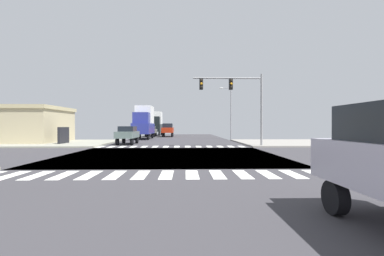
{
  "coord_description": "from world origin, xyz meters",
  "views": [
    {
      "loc": [
        0.96,
        -18.08,
        1.92
      ],
      "look_at": [
        1.53,
        3.19,
        1.75
      ],
      "focal_mm": 25.72,
      "sensor_mm": 36.0,
      "label": 1
    }
  ],
  "objects_px": {
    "box_truck_trailing_1": "(144,121)",
    "bank_building": "(5,125)",
    "sedan_farside_2": "(151,130)",
    "box_truck_inner_3": "(156,123)",
    "traffic_signal_mast": "(235,93)",
    "sedan_crossing_3": "(128,134)",
    "street_lamp": "(229,108)",
    "suv_leading_1": "(168,129)"
  },
  "relations": [
    {
      "from": "traffic_signal_mast",
      "to": "box_truck_inner_3",
      "type": "height_order",
      "value": "traffic_signal_mast"
    },
    {
      "from": "suv_leading_1",
      "to": "box_truck_trailing_1",
      "type": "bearing_deg",
      "value": 70.1
    },
    {
      "from": "street_lamp",
      "to": "box_truck_trailing_1",
      "type": "distance_m",
      "value": 12.56
    },
    {
      "from": "sedan_crossing_3",
      "to": "suv_leading_1",
      "type": "xyz_separation_m",
      "value": [
        3.0,
        19.81,
        0.28
      ]
    },
    {
      "from": "sedan_crossing_3",
      "to": "box_truck_trailing_1",
      "type": "distance_m",
      "value": 11.61
    },
    {
      "from": "sedan_farside_2",
      "to": "box_truck_trailing_1",
      "type": "height_order",
      "value": "box_truck_trailing_1"
    },
    {
      "from": "sedan_farside_2",
      "to": "box_truck_trailing_1",
      "type": "xyz_separation_m",
      "value": [
        -0.0,
        -8.45,
        1.45
      ]
    },
    {
      "from": "sedan_crossing_3",
      "to": "box_truck_trailing_1",
      "type": "bearing_deg",
      "value": -90.0
    },
    {
      "from": "sedan_crossing_3",
      "to": "box_truck_inner_3",
      "type": "distance_m",
      "value": 28.03
    },
    {
      "from": "bank_building",
      "to": "box_truck_inner_3",
      "type": "bearing_deg",
      "value": 61.03
    },
    {
      "from": "bank_building",
      "to": "suv_leading_1",
      "type": "relative_size",
      "value": 3.11
    },
    {
      "from": "traffic_signal_mast",
      "to": "sedan_crossing_3",
      "type": "bearing_deg",
      "value": 159.72
    },
    {
      "from": "suv_leading_1",
      "to": "box_truck_trailing_1",
      "type": "xyz_separation_m",
      "value": [
        -3.0,
        -8.29,
        1.17
      ]
    },
    {
      "from": "bank_building",
      "to": "street_lamp",
      "type": "bearing_deg",
      "value": 16.65
    },
    {
      "from": "traffic_signal_mast",
      "to": "box_truck_trailing_1",
      "type": "distance_m",
      "value": 18.86
    },
    {
      "from": "bank_building",
      "to": "suv_leading_1",
      "type": "bearing_deg",
      "value": 45.4
    },
    {
      "from": "traffic_signal_mast",
      "to": "street_lamp",
      "type": "height_order",
      "value": "street_lamp"
    },
    {
      "from": "sedan_crossing_3",
      "to": "box_truck_trailing_1",
      "type": "xyz_separation_m",
      "value": [
        -0.0,
        11.52,
        1.45
      ]
    },
    {
      "from": "suv_leading_1",
      "to": "box_truck_trailing_1",
      "type": "relative_size",
      "value": 0.64
    },
    {
      "from": "street_lamp",
      "to": "bank_building",
      "type": "xyz_separation_m",
      "value": [
        -26.53,
        -7.94,
        -2.47
      ]
    },
    {
      "from": "suv_leading_1",
      "to": "box_truck_trailing_1",
      "type": "distance_m",
      "value": 8.89
    },
    {
      "from": "bank_building",
      "to": "sedan_crossing_3",
      "type": "relative_size",
      "value": 3.33
    },
    {
      "from": "street_lamp",
      "to": "sedan_crossing_3",
      "type": "height_order",
      "value": "street_lamp"
    },
    {
      "from": "sedan_crossing_3",
      "to": "suv_leading_1",
      "type": "relative_size",
      "value": 0.93
    },
    {
      "from": "street_lamp",
      "to": "sedan_crossing_3",
      "type": "bearing_deg",
      "value": -140.1
    },
    {
      "from": "sedan_farside_2",
      "to": "box_truck_inner_3",
      "type": "relative_size",
      "value": 0.6
    },
    {
      "from": "street_lamp",
      "to": "traffic_signal_mast",
      "type": "bearing_deg",
      "value": -97.1
    },
    {
      "from": "street_lamp",
      "to": "bank_building",
      "type": "bearing_deg",
      "value": -163.35
    },
    {
      "from": "street_lamp",
      "to": "suv_leading_1",
      "type": "distance_m",
      "value": 13.67
    },
    {
      "from": "sedan_crossing_3",
      "to": "bank_building",
      "type": "bearing_deg",
      "value": -9.6
    },
    {
      "from": "bank_building",
      "to": "sedan_farside_2",
      "type": "height_order",
      "value": "bank_building"
    },
    {
      "from": "sedan_farside_2",
      "to": "suv_leading_1",
      "type": "distance_m",
      "value": 3.02
    },
    {
      "from": "traffic_signal_mast",
      "to": "box_truck_inner_3",
      "type": "xyz_separation_m",
      "value": [
        -10.58,
        31.91,
        -2.36
      ]
    },
    {
      "from": "bank_building",
      "to": "traffic_signal_mast",
      "type": "bearing_deg",
      "value": -14.29
    },
    {
      "from": "sedan_farside_2",
      "to": "suv_leading_1",
      "type": "height_order",
      "value": "suv_leading_1"
    },
    {
      "from": "suv_leading_1",
      "to": "box_truck_inner_3",
      "type": "relative_size",
      "value": 0.64
    },
    {
      "from": "box_truck_trailing_1",
      "to": "bank_building",
      "type": "bearing_deg",
      "value": 32.77
    },
    {
      "from": "sedan_farside_2",
      "to": "box_truck_inner_3",
      "type": "bearing_deg",
      "value": -90.0
    },
    {
      "from": "sedan_crossing_3",
      "to": "suv_leading_1",
      "type": "distance_m",
      "value": 20.03
    },
    {
      "from": "box_truck_trailing_1",
      "to": "box_truck_inner_3",
      "type": "xyz_separation_m",
      "value": [
        0.0,
        16.48,
        0.0
      ]
    },
    {
      "from": "box_truck_inner_3",
      "to": "sedan_farside_2",
      "type": "bearing_deg",
      "value": 90.0
    },
    {
      "from": "bank_building",
      "to": "box_truck_trailing_1",
      "type": "xyz_separation_m",
      "value": [
        14.17,
        9.12,
        0.53
      ]
    }
  ]
}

